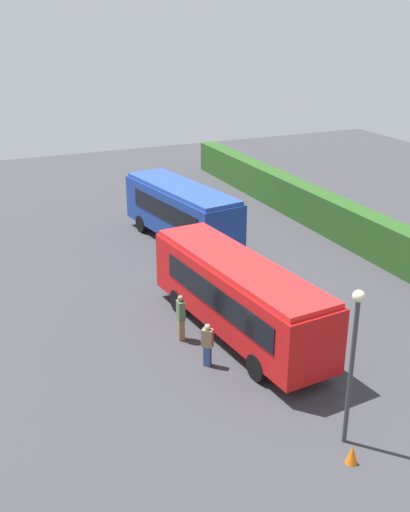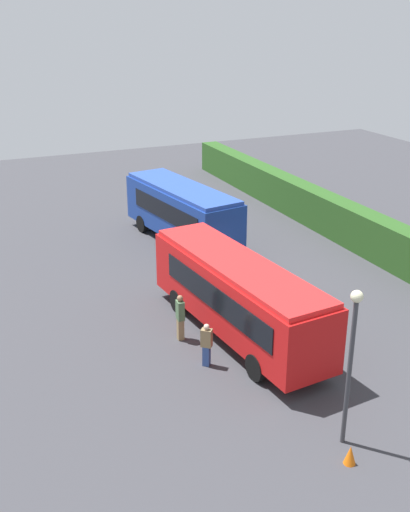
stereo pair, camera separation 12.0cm
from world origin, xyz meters
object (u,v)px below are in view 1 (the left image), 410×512
object	(u,v)px
person_left	(181,316)
person_center	(207,344)
lamppost	(353,349)
traffic_cone	(352,454)
bus_blue	(182,210)
bus_red	(238,294)

from	to	relation	value
person_left	person_center	bearing A→B (deg)	97.95
person_center	lamppost	xyz separation A→B (m)	(5.61, 2.03, 2.30)
person_center	traffic_cone	size ratio (longest dim) A/B	2.83
bus_blue	traffic_cone	size ratio (longest dim) A/B	15.05
bus_blue	traffic_cone	distance (m)	19.18
bus_blue	person_left	size ratio (longest dim) A/B	4.69
person_left	lamppost	world-z (taller)	lamppost
bus_blue	person_center	xyz separation A→B (m)	(12.47, -4.01, -0.97)
person_left	bus_blue	bearing A→B (deg)	-108.65
bus_red	person_center	xyz separation A→B (m)	(1.57, -2.01, -0.95)
person_left	traffic_cone	size ratio (longest dim) A/B	3.21
bus_red	bus_blue	bearing A→B (deg)	-15.97
traffic_cone	person_center	bearing A→B (deg)	-165.82
person_center	traffic_cone	distance (m)	6.73
person_left	lamppost	bearing A→B (deg)	109.20
person_center	traffic_cone	bearing A→B (deg)	-124.69
bus_red	person_center	world-z (taller)	bus_red
bus_blue	lamppost	size ratio (longest dim) A/B	1.79
bus_blue	bus_red	xyz separation A→B (m)	(10.90, -1.99, -0.02)
person_center	bus_red	bearing A→B (deg)	-10.90
traffic_cone	lamppost	bearing A→B (deg)	156.52
bus_red	person_left	bearing A→B (deg)	69.24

